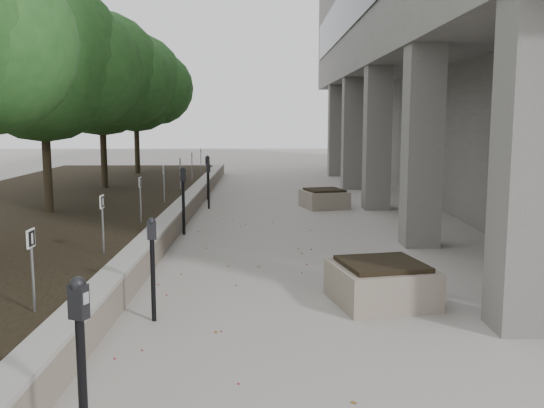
{
  "coord_description": "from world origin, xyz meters",
  "views": [
    {
      "loc": [
        0.28,
        -6.24,
        2.59
      ],
      "look_at": [
        0.4,
        6.1,
        0.84
      ],
      "focal_mm": 40.49,
      "sensor_mm": 36.0,
      "label": 1
    }
  ],
  "objects": [
    {
      "name": "planter_back",
      "position": [
        1.96,
        11.24,
        0.27
      ],
      "size": [
        1.45,
        1.45,
        0.55
      ],
      "primitive_type": null,
      "rotation": [
        0.0,
        0.0,
        0.27
      ],
      "color": "gray",
      "rests_on": "ground"
    },
    {
      "name": "crabapple_tree_5",
      "position": [
        -4.8,
        18.0,
        3.12
      ],
      "size": [
        4.6,
        4.0,
        5.44
      ],
      "primitive_type": null,
      "color": "#20521F",
      "rests_on": "planting_bed"
    },
    {
      "name": "parking_meter_1",
      "position": [
        -1.05,
        -2.04,
        0.74
      ],
      "size": [
        0.18,
        0.15,
        1.48
      ],
      "primitive_type": null,
      "rotation": [
        0.0,
        0.0,
        -0.38
      ],
      "color": "black",
      "rests_on": "ground"
    },
    {
      "name": "parking_meter_4",
      "position": [
        -1.35,
        11.06,
        0.66
      ],
      "size": [
        0.14,
        0.11,
        1.32
      ],
      "primitive_type": null,
      "rotation": [
        0.0,
        0.0,
        0.1
      ],
      "color": "black",
      "rests_on": "ground"
    },
    {
      "name": "crabapple_tree_3",
      "position": [
        -4.8,
        8.0,
        3.12
      ],
      "size": [
        4.6,
        4.0,
        5.44
      ],
      "primitive_type": null,
      "color": "#20521F",
      "rests_on": "planting_bed"
    },
    {
      "name": "berry_scatter",
      "position": [
        -0.1,
        5.0,
        0.01
      ],
      "size": [
        3.3,
        14.1,
        0.02
      ],
      "primitive_type": null,
      "color": "maroon",
      "rests_on": "ground"
    },
    {
      "name": "crabapple_tree_4",
      "position": [
        -4.8,
        13.0,
        3.12
      ],
      "size": [
        4.6,
        4.0,
        5.44
      ],
      "primitive_type": null,
      "color": "#20521F",
      "rests_on": "planting_bed"
    },
    {
      "name": "ground",
      "position": [
        0.0,
        0.0,
        0.0
      ],
      "size": [
        90.0,
        90.0,
        0.0
      ],
      "primitive_type": "plane",
      "color": "gray",
      "rests_on": "ground"
    },
    {
      "name": "parking_sign_4",
      "position": [
        -2.35,
        6.5,
        0.88
      ],
      "size": [
        0.04,
        0.22,
        0.96
      ],
      "primitive_type": null,
      "color": "black",
      "rests_on": "planting_bed"
    },
    {
      "name": "planter_front",
      "position": [
        1.89,
        2.08,
        0.3
      ],
      "size": [
        1.53,
        1.53,
        0.6
      ],
      "primitive_type": null,
      "rotation": [
        0.0,
        0.0,
        0.21
      ],
      "color": "gray",
      "rests_on": "ground"
    },
    {
      "name": "parking_sign_6",
      "position": [
        -2.35,
        12.5,
        0.88
      ],
      "size": [
        0.04,
        0.22,
        0.96
      ],
      "primitive_type": null,
      "color": "black",
      "rests_on": "planting_bed"
    },
    {
      "name": "parking_sign_2",
      "position": [
        -2.35,
        0.5,
        0.88
      ],
      "size": [
        0.04,
        0.22,
        0.96
      ],
      "primitive_type": null,
      "color": "black",
      "rests_on": "planting_bed"
    },
    {
      "name": "parking_meter_3",
      "position": [
        -1.55,
        7.19,
        0.76
      ],
      "size": [
        0.17,
        0.15,
        1.51
      ],
      "primitive_type": null,
      "rotation": [
        0.0,
        0.0,
        0.29
      ],
      "color": "black",
      "rests_on": "ground"
    },
    {
      "name": "parking_sign_3",
      "position": [
        -2.35,
        3.5,
        0.88
      ],
      "size": [
        0.04,
        0.22,
        0.96
      ],
      "primitive_type": null,
      "color": "black",
      "rests_on": "planting_bed"
    },
    {
      "name": "parking_meter_5",
      "position": [
        -1.55,
        12.92,
        0.71
      ],
      "size": [
        0.16,
        0.13,
        1.41
      ],
      "primitive_type": null,
      "rotation": [
        0.0,
        0.0,
        -0.26
      ],
      "color": "black",
      "rests_on": "ground"
    },
    {
      "name": "parking_meter_2",
      "position": [
        -1.16,
        1.35,
        0.67
      ],
      "size": [
        0.15,
        0.12,
        1.35
      ],
      "primitive_type": null,
      "rotation": [
        0.0,
        0.0,
        0.22
      ],
      "color": "black",
      "rests_on": "ground"
    },
    {
      "name": "parking_sign_8",
      "position": [
        -2.35,
        18.5,
        0.88
      ],
      "size": [
        0.04,
        0.22,
        0.96
      ],
      "primitive_type": null,
      "color": "black",
      "rests_on": "planting_bed"
    },
    {
      "name": "retaining_wall",
      "position": [
        -1.82,
        9.0,
        0.25
      ],
      "size": [
        0.39,
        26.0,
        0.5
      ],
      "primitive_type": null,
      "color": "gray",
      "rests_on": "ground"
    },
    {
      "name": "planting_bed",
      "position": [
        -5.5,
        9.0,
        0.2
      ],
      "size": [
        7.0,
        26.0,
        0.4
      ],
      "primitive_type": "cube",
      "color": "black",
      "rests_on": "ground"
    },
    {
      "name": "parking_sign_7",
      "position": [
        -2.35,
        15.5,
        0.88
      ],
      "size": [
        0.04,
        0.22,
        0.96
      ],
      "primitive_type": null,
      "color": "black",
      "rests_on": "planting_bed"
    },
    {
      "name": "parking_sign_5",
      "position": [
        -2.35,
        9.5,
        0.88
      ],
      "size": [
        0.04,
        0.22,
        0.96
      ],
      "primitive_type": null,
      "color": "black",
      "rests_on": "planting_bed"
    }
  ]
}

